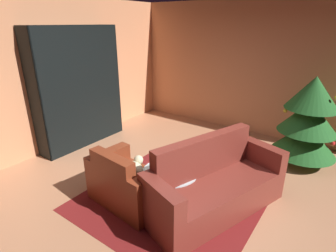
{
  "coord_description": "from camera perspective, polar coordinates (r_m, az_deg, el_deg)",
  "views": [
    {
      "loc": [
        1.7,
        -2.72,
        2.3
      ],
      "look_at": [
        -0.35,
        0.15,
        0.92
      ],
      "focal_mm": 28.42,
      "sensor_mm": 36.0,
      "label": 1
    }
  ],
  "objects": [
    {
      "name": "ground_plane",
      "position": [
        3.95,
        3.01,
        -14.31
      ],
      "size": [
        6.9,
        6.9,
        0.0
      ],
      "primitive_type": "plane",
      "color": "#B27955"
    },
    {
      "name": "wall_back",
      "position": [
        5.95,
        18.87,
        11.32
      ],
      "size": [
        5.75,
        0.06,
        2.75
      ],
      "primitive_type": "cube",
      "color": "tan",
      "rests_on": "ground"
    },
    {
      "name": "wall_left",
      "position": [
        5.37,
        -23.53,
        9.73
      ],
      "size": [
        0.06,
        5.87,
        2.75
      ],
      "primitive_type": "cube",
      "color": "tan",
      "rests_on": "ground"
    },
    {
      "name": "area_rug",
      "position": [
        3.87,
        1.08,
        -15.1
      ],
      "size": [
        2.27,
        2.27,
        0.01
      ],
      "primitive_type": "cube",
      "color": "maroon",
      "rests_on": "ground"
    },
    {
      "name": "bookshelf_unit",
      "position": [
        5.46,
        -17.61,
        7.59
      ],
      "size": [
        0.39,
        1.77,
        2.26
      ],
      "color": "black",
      "rests_on": "ground"
    },
    {
      "name": "armchair_red",
      "position": [
        3.67,
        -8.51,
        -12.01
      ],
      "size": [
        1.1,
        0.77,
        0.8
      ],
      "color": "maroon",
      "rests_on": "ground"
    },
    {
      "name": "couch_red",
      "position": [
        3.56,
        9.93,
        -12.75
      ],
      "size": [
        1.29,
        2.02,
        0.94
      ],
      "color": "maroon",
      "rests_on": "ground"
    },
    {
      "name": "coffee_table",
      "position": [
        3.64,
        0.46,
        -10.18
      ],
      "size": [
        0.76,
        0.76,
        0.43
      ],
      "color": "black",
      "rests_on": "ground"
    },
    {
      "name": "book_stack_on_table",
      "position": [
        3.6,
        0.95,
        -8.57
      ],
      "size": [
        0.22,
        0.17,
        0.15
      ],
      "color": "gold",
      "rests_on": "coffee_table"
    },
    {
      "name": "bottle_on_table",
      "position": [
        3.43,
        2.81,
        -9.39
      ],
      "size": [
        0.08,
        0.08,
        0.29
      ],
      "color": "#1B5228",
      "rests_on": "coffee_table"
    },
    {
      "name": "decorated_tree",
      "position": [
        4.99,
        27.87,
        1.13
      ],
      "size": [
        1.05,
        1.05,
        1.52
      ],
      "color": "brown",
      "rests_on": "ground"
    }
  ]
}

